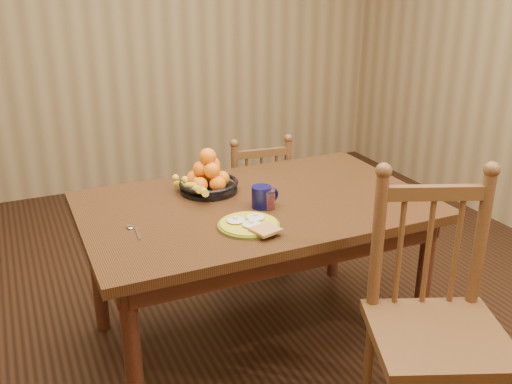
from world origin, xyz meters
name	(u,v)px	position (x,y,z in m)	size (l,w,h in m)	color
room	(256,73)	(0.00, 0.00, 1.35)	(4.52, 5.02, 2.72)	black
dining_table	(256,219)	(0.00, 0.00, 0.67)	(1.60, 1.00, 0.75)	black
chair_far	(254,205)	(0.30, 0.68, 0.42)	(0.43, 0.41, 0.87)	#442A14
chair_near	(435,324)	(0.34, -0.87, 0.52)	(0.63, 0.62, 1.08)	#442A14
breakfast_plate	(250,224)	(-0.14, -0.24, 0.76)	(0.26, 0.30, 0.04)	#59601E
fork	(229,226)	(-0.22, -0.21, 0.75)	(0.05, 0.18, 0.00)	silver
spoon	(133,229)	(-0.59, -0.07, 0.75)	(0.04, 0.16, 0.01)	silver
coffee_mug	(262,197)	(0.00, -0.07, 0.80)	(0.13, 0.09, 0.10)	#0A0934
juice_glass	(268,200)	(0.02, -0.09, 0.79)	(0.06, 0.06, 0.09)	silver
fruit_bowl	(207,179)	(-0.16, 0.22, 0.81)	(0.32, 0.32, 0.22)	black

